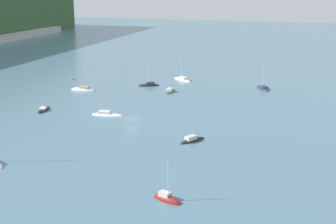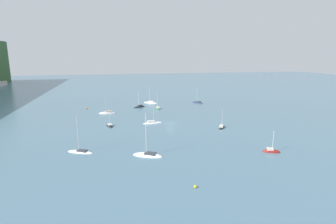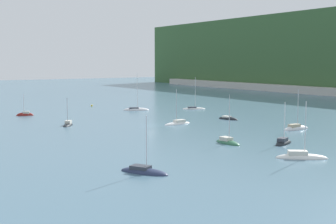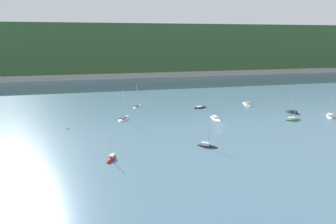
{
  "view_description": "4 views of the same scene",
  "coord_description": "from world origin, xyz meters",
  "views": [
    {
      "loc": [
        -97.68,
        -39.07,
        30.74
      ],
      "look_at": [
        4.5,
        -7.55,
        1.15
      ],
      "focal_mm": 50.0,
      "sensor_mm": 36.0,
      "label": 1
    },
    {
      "loc": [
        -99.68,
        23.01,
        26.52
      ],
      "look_at": [
        12.48,
        -1.96,
        1.86
      ],
      "focal_mm": 28.0,
      "sensor_mm": 36.0,
      "label": 2
    },
    {
      "loc": [
        98.59,
        -58.19,
        15.87
      ],
      "look_at": [
        -4.77,
        7.83,
        2.45
      ],
      "focal_mm": 50.0,
      "sensor_mm": 36.0,
      "label": 3
    },
    {
      "loc": [
        -36.41,
        -83.54,
        30.27
      ],
      "look_at": [
        -15.88,
        14.29,
        1.78
      ],
      "focal_mm": 28.0,
      "sensor_mm": 36.0,
      "label": 4
    }
  ],
  "objects": [
    {
      "name": "sailboat_8",
      "position": [
        1.31,
        6.88,
        0.12
      ],
      "size": [
        3.08,
        8.06,
        9.47
      ],
      "rotation": [
        0.0,
        0.0,
        4.8
      ],
      "color": "white",
      "rests_on": "ground_plane"
    },
    {
      "name": "sailboat_1",
      "position": [
        29.63,
        -0.42,
        0.13
      ],
      "size": [
        6.69,
        2.33,
        8.32
      ],
      "rotation": [
        0.0,
        0.0,
        6.27
      ],
      "color": "#2D6647",
      "rests_on": "ground_plane"
    },
    {
      "name": "sailboat_2",
      "position": [
        -11.08,
        -17.48,
        0.14
      ],
      "size": [
        6.27,
        5.05,
        7.5
      ],
      "rotation": [
        0.0,
        0.0,
        5.7
      ],
      "color": "black",
      "rests_on": "ground_plane"
    },
    {
      "name": "sailboat_0",
      "position": [
        0.74,
        23.8,
        0.07
      ],
      "size": [
        6.74,
        3.21,
        7.57
      ],
      "rotation": [
        0.0,
        0.0,
        0.18
      ],
      "color": "black",
      "rests_on": "ground_plane"
    },
    {
      "name": "mooring_buoy_1",
      "position": [
        37.35,
        35.21,
        0.36
      ],
      "size": [
        0.73,
        0.73,
        0.73
      ],
      "color": "orange",
      "rests_on": "ground_plane"
    },
    {
      "name": "ground_plane",
      "position": [
        0.0,
        0.0,
        0.0
      ],
      "size": [
        600.0,
        600.0,
        0.0
      ],
      "primitive_type": "plane",
      "color": "slate"
    },
    {
      "name": "mooring_buoy_0",
      "position": [
        -52.85,
        6.86,
        0.31
      ],
      "size": [
        0.63,
        0.63,
        0.63
      ],
      "color": "yellow",
      "rests_on": "ground_plane"
    },
    {
      "name": "sailboat_3",
      "position": [
        23.95,
        24.82,
        0.11
      ],
      "size": [
        2.31,
        7.75,
        10.24
      ],
      "rotation": [
        0.0,
        0.0,
        1.55
      ],
      "color": "silver",
      "rests_on": "ground_plane"
    },
    {
      "name": "sailboat_10",
      "position": [
        35.78,
        8.29,
        0.13
      ],
      "size": [
        4.73,
        6.95,
        8.8
      ],
      "rotation": [
        0.0,
        0.0,
        2.0
      ],
      "color": "black",
      "rests_on": "ground_plane"
    },
    {
      "name": "sailboat_5",
      "position": [
        -38.03,
        -20.49,
        0.11
      ],
      "size": [
        3.22,
        5.1,
        7.19
      ],
      "rotation": [
        0.0,
        0.0,
        4.34
      ],
      "color": "maroon",
      "rests_on": "ground_plane"
    },
    {
      "name": "sailboat_6",
      "position": [
        47.01,
        0.65,
        0.12
      ],
      "size": [
        6.98,
        8.09,
        10.24
      ],
      "rotation": [
        0.0,
        0.0,
        0.91
      ],
      "color": "white",
      "rests_on": "ground_plane"
    },
    {
      "name": "sailboat_7",
      "position": [
        -26.58,
        31.92,
        0.1
      ],
      "size": [
        5.24,
        7.84,
        11.1
      ],
      "rotation": [
        0.0,
        0.0,
        1.12
      ],
      "color": "white",
      "rests_on": "ground_plane"
    },
    {
      "name": "sailboat_4",
      "position": [
        -33.35,
        13.8,
        0.07
      ],
      "size": [
        6.24,
        8.76,
        12.76
      ],
      "rotation": [
        0.0,
        0.0,
        1.11
      ],
      "color": "silver",
      "rests_on": "ground_plane"
    },
    {
      "name": "sailboat_9",
      "position": [
        41.72,
        -25.95,
        0.09
      ],
      "size": [
        7.93,
        5.97,
        8.97
      ],
      "rotation": [
        0.0,
        0.0,
        0.51
      ],
      "color": "#232D4C",
      "rests_on": "ground_plane"
    }
  ]
}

